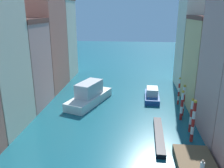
# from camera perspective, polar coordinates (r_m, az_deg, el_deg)

# --- Properties ---
(ground_plane) EXTENTS (154.00, 154.00, 0.00)m
(ground_plane) POSITION_cam_1_polar(r_m,az_deg,el_deg) (39.31, 1.32, -3.70)
(ground_plane) COLOR #196070
(building_left_2) EXTENTS (7.21, 7.59, 13.14)m
(building_left_2) POSITION_cam_1_polar(r_m,az_deg,el_deg) (37.67, -21.44, 4.60)
(building_left_2) COLOR tan
(building_left_2) RESTS_ON ground
(building_left_3) EXTENTS (7.21, 9.44, 17.17)m
(building_left_3) POSITION_cam_1_polar(r_m,az_deg,el_deg) (45.03, -16.85, 9.59)
(building_left_3) COLOR #C6705B
(building_left_3) RESTS_ON ground
(building_left_4) EXTENTS (7.21, 7.46, 16.92)m
(building_left_4) POSITION_cam_1_polar(r_m,az_deg,el_deg) (52.98, -13.34, 10.80)
(building_left_4) COLOR beige
(building_left_4) RESTS_ON ground
(building_right_2) EXTENTS (7.21, 9.68, 13.54)m
(building_right_2) POSITION_cam_1_polar(r_m,az_deg,el_deg) (37.74, 23.53, 4.69)
(building_right_2) COLOR #DBB77A
(building_right_2) RESTS_ON ground
(building_right_3) EXTENTS (7.21, 8.22, 19.95)m
(building_right_3) POSITION_cam_1_polar(r_m,az_deg,el_deg) (46.12, 20.63, 11.15)
(building_right_3) COLOR beige
(building_right_3) RESTS_ON ground
(mooring_pole_0) EXTENTS (0.39, 0.39, 5.04)m
(mooring_pole_0) POSITION_cam_1_polar(r_m,az_deg,el_deg) (27.60, 19.20, -8.44)
(mooring_pole_0) COLOR red
(mooring_pole_0) RESTS_ON ground
(mooring_pole_1) EXTENTS (0.35, 0.35, 4.36)m
(mooring_pole_1) POSITION_cam_1_polar(r_m,az_deg,el_deg) (29.79, 18.76, -7.18)
(mooring_pole_1) COLOR red
(mooring_pole_1) RESTS_ON ground
(mooring_pole_2) EXTENTS (0.39, 0.39, 4.24)m
(mooring_pole_2) POSITION_cam_1_polar(r_m,az_deg,el_deg) (32.67, 16.67, -4.88)
(mooring_pole_2) COLOR red
(mooring_pole_2) RESTS_ON ground
(mooring_pole_3) EXTENTS (0.39, 0.39, 4.57)m
(mooring_pole_3) POSITION_cam_1_polar(r_m,az_deg,el_deg) (34.02, 17.01, -3.71)
(mooring_pole_3) COLOR red
(mooring_pole_3) RESTS_ON ground
(mooring_pole_4) EXTENTS (0.30, 0.30, 4.42)m
(mooring_pole_4) POSITION_cam_1_polar(r_m,az_deg,el_deg) (37.91, 16.00, -1.59)
(mooring_pole_4) COLOR red
(mooring_pole_4) RESTS_ON ground
(vaporetto_white) EXTENTS (6.36, 10.27, 3.48)m
(vaporetto_white) POSITION_cam_1_polar(r_m,az_deg,el_deg) (37.50, -5.56, -2.70)
(vaporetto_white) COLOR white
(vaporetto_white) RESTS_ON ground
(gondola_black) EXTENTS (1.26, 8.63, 0.54)m
(gondola_black) POSITION_cam_1_polar(r_m,az_deg,el_deg) (28.47, 11.37, -12.16)
(gondola_black) COLOR black
(gondola_black) RESTS_ON ground
(motorboat_0) EXTENTS (2.49, 6.02, 2.00)m
(motorboat_0) POSITION_cam_1_polar(r_m,az_deg,el_deg) (39.56, 9.72, -2.65)
(motorboat_0) COLOR #234C93
(motorboat_0) RESTS_ON ground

